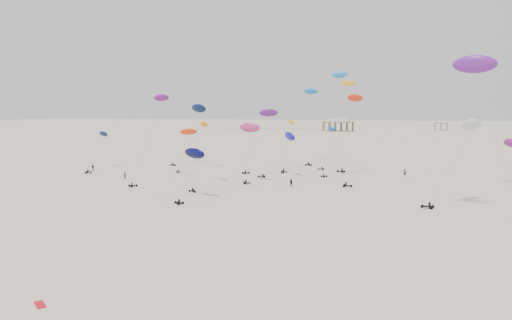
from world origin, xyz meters
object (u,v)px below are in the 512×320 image
(rig_0, at_px, (99,145))
(rig_9, at_px, (192,161))
(spectator_0, at_px, (125,179))
(pavilion_main, at_px, (338,125))
(pavilion_small, at_px, (441,125))
(rig_4, at_px, (311,111))

(rig_0, relative_size, rig_9, 1.52)
(rig_0, xyz_separation_m, spectator_0, (15.84, -14.84, -6.61))
(pavilion_main, bearing_deg, spectator_0, -95.85)
(pavilion_small, distance_m, spectator_0, 292.26)
(pavilion_small, relative_size, rig_0, 0.61)
(pavilion_main, relative_size, rig_4, 0.95)
(pavilion_main, xyz_separation_m, pavilion_small, (70.00, 30.00, -0.74))
(rig_4, xyz_separation_m, rig_9, (-11.62, -62.85, -8.41))
(pavilion_small, relative_size, rig_4, 0.41)
(pavilion_small, xyz_separation_m, rig_0, (-111.09, -261.44, 3.13))
(spectator_0, bearing_deg, pavilion_small, -91.94)
(pavilion_small, distance_m, rig_0, 284.08)
(pavilion_main, relative_size, rig_9, 2.15)
(rig_4, bearing_deg, rig_9, 31.85)
(pavilion_small, height_order, rig_9, rig_9)
(pavilion_main, height_order, rig_4, rig_4)
(pavilion_main, distance_m, spectator_0, 247.61)
(rig_4, bearing_deg, rig_0, -19.49)
(pavilion_main, relative_size, rig_0, 1.42)
(rig_0, bearing_deg, spectator_0, 132.06)
(pavilion_main, xyz_separation_m, rig_4, (11.06, -203.50, 11.25))
(rig_0, height_order, rig_9, rig_0)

